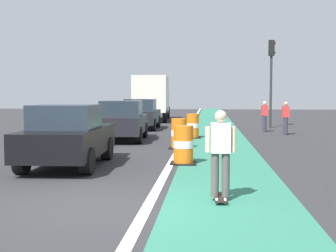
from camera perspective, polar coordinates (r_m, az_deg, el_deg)
name	(u,v)px	position (r m, az deg, el deg)	size (l,w,h in m)	color
ground_plane	(97,207)	(8.05, -9.17, -10.20)	(100.00, 100.00, 0.00)	#2D2D30
bike_lane_strip	(218,139)	(19.66, 6.46, -1.66)	(2.50, 80.00, 0.01)	#2D755B
lane_divider_stripe	(184,139)	(19.68, 2.09, -1.63)	(0.20, 80.00, 0.01)	silver
skateboarder_on_lane	(220,152)	(8.25, 6.77, -3.37)	(0.57, 0.81, 1.69)	black
parked_sedan_nearest	(68,136)	(12.39, -12.78, -1.30)	(2.04, 4.16, 1.70)	black
parked_sedan_second	(122,121)	(18.99, -5.93, 0.65)	(2.09, 4.19, 1.70)	black
parked_sedan_third	(141,114)	(25.02, -3.51, 1.50)	(1.96, 4.12, 1.70)	black
traffic_barrel_front	(183,145)	(12.57, 1.99, -2.50)	(0.73, 0.73, 1.09)	orange
traffic_barrel_mid	(179,134)	(16.11, 1.42, -1.03)	(0.73, 0.73, 1.09)	orange
traffic_barrel_back	(193,126)	(19.99, 3.18, -0.03)	(0.73, 0.73, 1.09)	orange
delivery_truck_down_block	(152,96)	(32.97, -2.02, 3.91)	(2.69, 7.71, 3.23)	silver
traffic_light_corner	(271,68)	(26.67, 13.16, 7.30)	(0.41, 0.32, 5.10)	#2D2D2D
pedestrian_crossing	(286,117)	(22.05, 14.92, 1.09)	(0.34, 0.20, 1.61)	#33333D
pedestrian_waiting	(265,116)	(23.56, 12.32, 1.33)	(0.34, 0.20, 1.61)	#33333D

